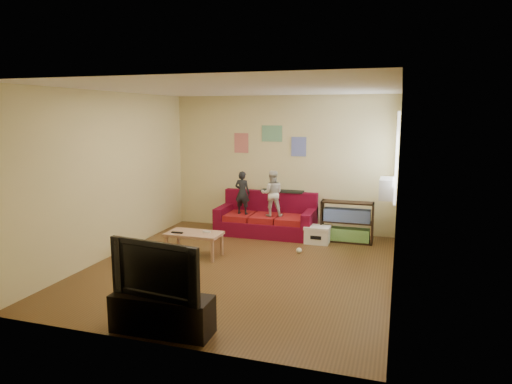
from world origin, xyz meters
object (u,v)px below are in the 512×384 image
(child_b, at_px, (272,193))
(coffee_table, at_px, (194,236))
(child_a, at_px, (242,193))
(file_box, at_px, (317,234))
(sofa, at_px, (267,220))
(bookshelf, at_px, (347,224))
(television, at_px, (161,268))
(tv_stand, at_px, (162,314))

(child_b, height_order, coffee_table, child_b)
(child_a, xyz_separation_m, file_box, (1.52, -0.21, -0.66))
(child_a, relative_size, file_box, 1.84)
(sofa, height_order, bookshelf, sofa)
(television, bearing_deg, sofa, 98.49)
(sofa, height_order, file_box, sofa)
(sofa, distance_m, file_box, 1.14)
(sofa, xyz_separation_m, tv_stand, (0.08, -4.31, -0.07))
(bookshelf, relative_size, tv_stand, 0.85)
(child_a, relative_size, child_b, 0.96)
(file_box, bearing_deg, child_a, 172.25)
(coffee_table, xyz_separation_m, tv_stand, (0.81, -2.55, -0.14))
(coffee_table, distance_m, television, 2.70)
(child_b, xyz_separation_m, television, (-0.07, -4.15, -0.11))
(file_box, relative_size, tv_stand, 0.41)
(tv_stand, xyz_separation_m, television, (0.00, 0.00, 0.52))
(tv_stand, relative_size, television, 1.02)
(child_a, height_order, file_box, child_a)
(coffee_table, relative_size, bookshelf, 0.95)
(child_a, xyz_separation_m, coffee_table, (-0.28, -1.60, -0.47))
(child_b, distance_m, file_box, 1.17)
(child_a, bearing_deg, coffee_table, 85.96)
(bookshelf, xyz_separation_m, tv_stand, (-1.49, -4.19, -0.13))
(child_a, height_order, tv_stand, child_a)
(child_a, bearing_deg, sofa, -153.91)
(television, bearing_deg, child_a, 104.73)
(file_box, bearing_deg, coffee_table, -142.34)
(sofa, xyz_separation_m, child_b, (0.15, -0.16, 0.56))
(child_a, xyz_separation_m, child_b, (0.60, -0.00, 0.02))
(sofa, distance_m, television, 4.34)
(child_a, distance_m, coffee_table, 1.70)
(coffee_table, relative_size, file_box, 1.96)
(tv_stand, bearing_deg, file_box, 74.34)
(child_b, xyz_separation_m, tv_stand, (-0.07, -4.15, -0.63))
(sofa, distance_m, child_a, 0.72)
(sofa, height_order, child_a, child_a)
(child_a, bearing_deg, bookshelf, -172.88)
(sofa, xyz_separation_m, television, (0.08, -4.31, 0.45))
(child_a, height_order, bookshelf, child_a)
(child_b, distance_m, bookshelf, 1.51)
(child_b, bearing_deg, file_box, 151.68)
(tv_stand, height_order, television, television)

